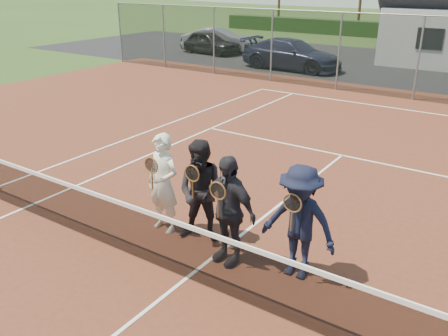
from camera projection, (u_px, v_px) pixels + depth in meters
The scene contains 13 objects.
ground at pixel (447, 73), 22.55m from camera, with size 220.00×220.00×0.00m, color #2A4418.
court_surface at pixel (187, 279), 7.19m from camera, with size 30.00×30.00×0.02m, color #562819.
tarmac_carpark at pixel (365, 64), 24.62m from camera, with size 40.00×12.00×0.01m, color black.
car_a at pixel (210, 42), 27.82m from camera, with size 1.54×3.82×1.30m, color black.
car_b at pixel (218, 40), 28.36m from camera, with size 1.47×4.22×1.39m, color gray.
car_c at pixel (292, 54), 23.07m from camera, with size 2.03×5.00×1.45m, color #1B1D36.
court_markings at pixel (187, 278), 7.19m from camera, with size 11.03×23.83×0.01m.
tennis_net at pixel (186, 249), 6.99m from camera, with size 11.68×0.08×1.10m.
perimeter_fence at pixel (419, 59), 16.99m from camera, with size 30.07×0.07×3.02m.
player_a at pixel (163, 183), 8.26m from camera, with size 0.69×0.52×1.80m.
player_b at pixel (203, 192), 7.94m from camera, with size 1.05×0.93×1.80m.
player_c at pixel (228, 210), 7.33m from camera, with size 1.11×0.58×1.80m.
player_d at pixel (299, 223), 6.95m from camera, with size 1.17×0.69×1.80m.
Camera 1 is at (3.84, -4.68, 4.28)m, focal length 38.00 mm.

